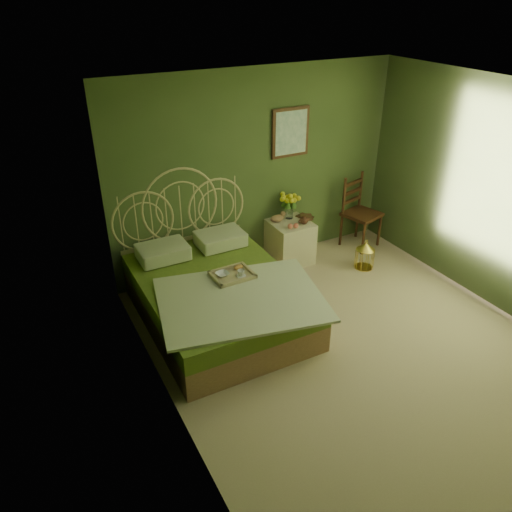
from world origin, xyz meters
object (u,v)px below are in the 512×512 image
bed (216,293)px  nightstand (290,237)px  chair (359,207)px  birdcage (365,256)px

bed → nightstand: size_ratio=2.37×
bed → chair: bearing=16.3°
bed → chair: size_ratio=2.30×
bed → chair: (2.62, 0.77, 0.26)m
chair → birdcage: chair is taller
nightstand → birdcage: bearing=-39.6°
bed → birdcage: bed is taller
chair → birdcage: 0.85m
chair → nightstand: bearing=163.7°
bed → nightstand: 1.65m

